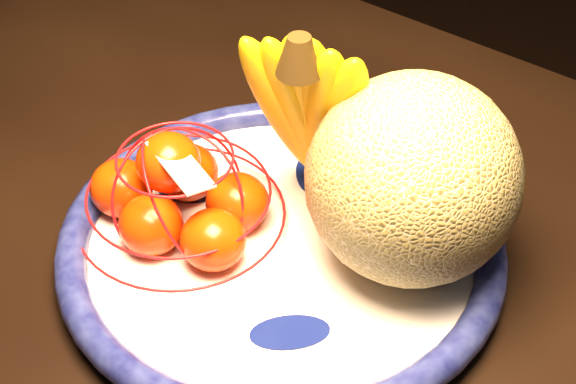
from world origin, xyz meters
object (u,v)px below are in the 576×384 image
Objects in this scene: fruit_bowl at (281,243)px; banana_bunch at (314,107)px; mandarin_bag at (180,198)px; cantaloupe at (413,179)px.

banana_bunch reaches higher than fruit_bowl.
fruit_bowl is 0.10m from mandarin_bag.
cantaloupe is 0.81× the size of banana_bunch.
cantaloupe is at bearing -22.32° from banana_bunch.
mandarin_bag is (-0.18, -0.09, -0.06)m from cantaloupe.
banana_bunch reaches higher than cantaloupe.
banana_bunch is 1.01× the size of mandarin_bag.
mandarin_bag is (-0.09, -0.03, 0.03)m from fruit_bowl.
cantaloupe reaches higher than mandarin_bag.
cantaloupe is 0.21m from mandarin_bag.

